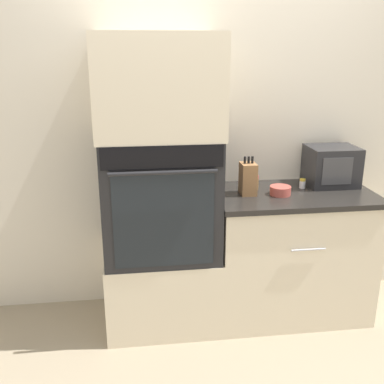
{
  "coord_description": "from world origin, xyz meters",
  "views": [
    {
      "loc": [
        -0.52,
        -2.43,
        1.81
      ],
      "look_at": [
        -0.18,
        0.21,
        0.95
      ],
      "focal_mm": 42.0,
      "sensor_mm": 36.0,
      "label": 1
    }
  ],
  "objects_px": {
    "condiment_jar_near": "(255,183)",
    "condiment_jar_mid": "(302,184)",
    "wall_oven": "(161,195)",
    "knife_block": "(248,179)",
    "bowl": "(280,191)",
    "microwave": "(331,166)"
  },
  "relations": [
    {
      "from": "condiment_jar_near",
      "to": "condiment_jar_mid",
      "type": "height_order",
      "value": "condiment_jar_near"
    },
    {
      "from": "wall_oven",
      "to": "condiment_jar_near",
      "type": "distance_m",
      "value": 0.65
    },
    {
      "from": "wall_oven",
      "to": "condiment_jar_mid",
      "type": "bearing_deg",
      "value": 4.76
    },
    {
      "from": "knife_block",
      "to": "condiment_jar_mid",
      "type": "relative_size",
      "value": 3.83
    },
    {
      "from": "wall_oven",
      "to": "condiment_jar_mid",
      "type": "relative_size",
      "value": 11.76
    },
    {
      "from": "bowl",
      "to": "condiment_jar_near",
      "type": "height_order",
      "value": "condiment_jar_near"
    },
    {
      "from": "condiment_jar_near",
      "to": "condiment_jar_mid",
      "type": "xyz_separation_m",
      "value": [
        0.33,
        -0.01,
        -0.02
      ]
    },
    {
      "from": "condiment_jar_near",
      "to": "wall_oven",
      "type": "bearing_deg",
      "value": -171.59
    },
    {
      "from": "condiment_jar_near",
      "to": "condiment_jar_mid",
      "type": "bearing_deg",
      "value": -2.41
    },
    {
      "from": "knife_block",
      "to": "bowl",
      "type": "height_order",
      "value": "knife_block"
    },
    {
      "from": "wall_oven",
      "to": "bowl",
      "type": "height_order",
      "value": "wall_oven"
    },
    {
      "from": "bowl",
      "to": "condiment_jar_mid",
      "type": "xyz_separation_m",
      "value": [
        0.19,
        0.12,
        0.0
      ]
    },
    {
      "from": "microwave",
      "to": "knife_block",
      "type": "distance_m",
      "value": 0.64
    },
    {
      "from": "wall_oven",
      "to": "knife_block",
      "type": "relative_size",
      "value": 3.07
    },
    {
      "from": "condiment_jar_mid",
      "to": "wall_oven",
      "type": "bearing_deg",
      "value": -175.24
    },
    {
      "from": "bowl",
      "to": "condiment_jar_near",
      "type": "distance_m",
      "value": 0.19
    },
    {
      "from": "bowl",
      "to": "condiment_jar_mid",
      "type": "bearing_deg",
      "value": 31.71
    },
    {
      "from": "condiment_jar_mid",
      "to": "knife_block",
      "type": "bearing_deg",
      "value": -169.05
    },
    {
      "from": "microwave",
      "to": "wall_oven",
      "type": "bearing_deg",
      "value": -173.54
    },
    {
      "from": "microwave",
      "to": "condiment_jar_near",
      "type": "bearing_deg",
      "value": -175.83
    },
    {
      "from": "condiment_jar_near",
      "to": "condiment_jar_mid",
      "type": "relative_size",
      "value": 1.5
    },
    {
      "from": "knife_block",
      "to": "condiment_jar_mid",
      "type": "height_order",
      "value": "knife_block"
    }
  ]
}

